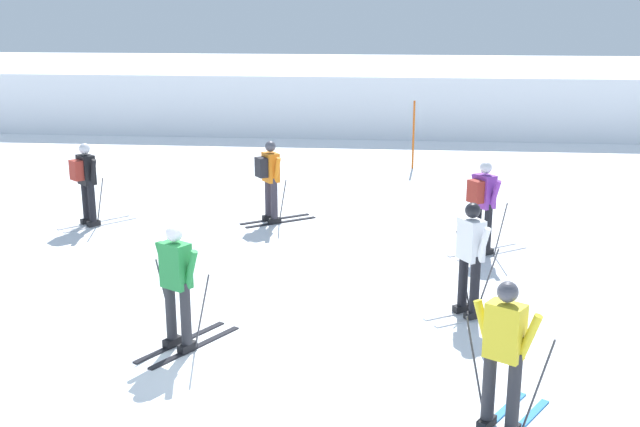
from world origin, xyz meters
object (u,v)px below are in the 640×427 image
object	(u,v)px
skier_purple	(483,203)
skier_white	(471,256)
skier_black	(86,180)
skier_green	(177,284)
skier_yellow	(504,353)
skier_orange	(270,178)
trail_marker_pole	(413,135)

from	to	relation	value
skier_purple	skier_white	bearing A→B (deg)	-99.11
skier_black	skier_white	distance (m)	8.37
skier_green	skier_yellow	size ratio (longest dim) A/B	1.00
skier_black	skier_orange	bearing A→B (deg)	9.43
skier_purple	skier_white	size ratio (longest dim) A/B	1.00
skier_orange	skier_black	bearing A→B (deg)	-170.57
skier_yellow	trail_marker_pole	size ratio (longest dim) A/B	0.92
skier_white	skier_orange	bearing A→B (deg)	128.17
skier_black	skier_yellow	world-z (taller)	same
skier_green	skier_white	size ratio (longest dim) A/B	1.00
skier_black	skier_white	bearing A→B (deg)	-28.93
skier_white	skier_yellow	size ratio (longest dim) A/B	1.00
skier_orange	skier_green	size ratio (longest dim) A/B	1.00
skier_purple	skier_black	distance (m)	7.88
skier_white	skier_green	bearing A→B (deg)	-158.85
skier_black	skier_green	xyz separation A→B (m)	(3.45, -5.55, -0.04)
skier_white	skier_yellow	distance (m)	3.19
skier_black	skier_yellow	distance (m)	10.34
skier_yellow	skier_green	bearing A→B (deg)	156.84
skier_purple	skier_black	world-z (taller)	same
skier_green	trail_marker_pole	xyz separation A→B (m)	(3.26, 11.93, 0.02)
skier_white	skier_yellow	world-z (taller)	same
trail_marker_pole	skier_yellow	bearing A→B (deg)	-87.13
skier_orange	trail_marker_pole	distance (m)	6.52
skier_orange	skier_green	world-z (taller)	same
skier_orange	trail_marker_pole	world-z (taller)	trail_marker_pole
skier_black	trail_marker_pole	distance (m)	9.25
skier_orange	skier_yellow	xyz separation A→B (m)	(3.72, -7.85, -0.04)
skier_white	trail_marker_pole	world-z (taller)	trail_marker_pole
skier_orange	skier_yellow	world-z (taller)	same
skier_orange	skier_yellow	bearing A→B (deg)	-64.63
skier_orange	trail_marker_pole	size ratio (longest dim) A/B	0.92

